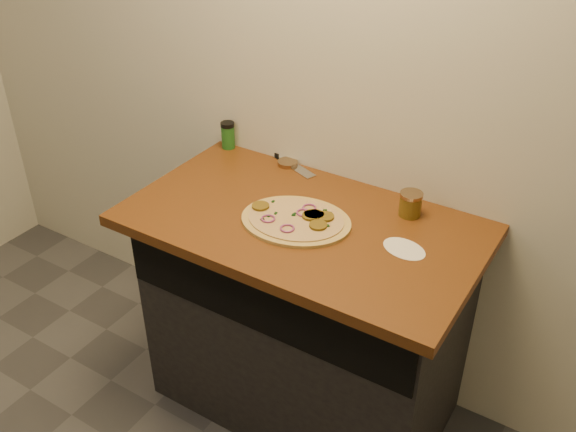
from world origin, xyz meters
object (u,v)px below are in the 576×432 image
Objects in this scene: salsa_jar at (410,204)px; chefs_knife at (281,157)px; pizza at (297,220)px; spice_shaker at (228,135)px.

chefs_knife is at bearing 168.82° from salsa_jar.
spice_shaker is at bearing 147.94° from pizza.
chefs_knife is at bearing 7.22° from spice_shaker.
spice_shaker is (-0.83, 0.09, 0.01)m from salsa_jar.
chefs_knife is at bearing 128.83° from pizza.
pizza is 5.07× the size of salsa_jar.
salsa_jar reaches higher than chefs_knife.
spice_shaker reaches higher than chefs_knife.
pizza is at bearing -51.17° from chefs_knife.
chefs_knife is (-0.29, 0.36, -0.00)m from pizza.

